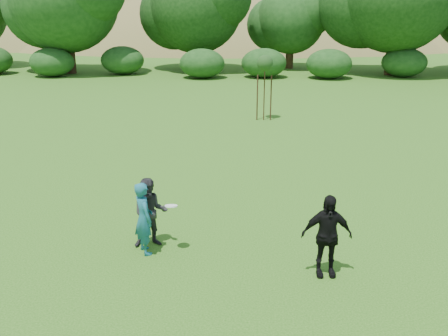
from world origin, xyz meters
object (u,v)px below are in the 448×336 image
Objects in this scene: player_teal at (144,218)px; player_black at (327,236)px; sapling at (265,65)px; player_grey at (150,213)px.

player_teal is 0.95× the size of player_black.
sapling reaches higher than player_black.
player_grey is 0.54× the size of sapling.
player_black reaches higher than player_grey.
player_teal is at bearing -101.27° from sapling.
sapling is at bearing 63.60° from player_grey.
sapling is (-1.19, 13.17, 1.59)m from player_black.
sapling is at bearing 89.67° from player_black.
sapling reaches higher than player_teal.
player_teal is at bearing -117.29° from player_grey.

